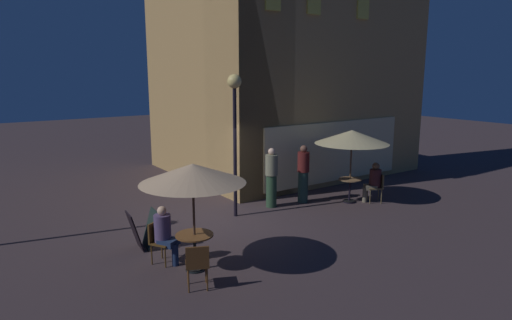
{
  "coord_description": "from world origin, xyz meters",
  "views": [
    {
      "loc": [
        -5.82,
        -10.26,
        4.02
      ],
      "look_at": [
        1.17,
        -0.1,
        1.57
      ],
      "focal_mm": 31.37,
      "sensor_mm": 36.0,
      "label": 1
    }
  ],
  "objects": [
    {
      "name": "cafe_building",
      "position": [
        4.2,
        3.15,
        4.2
      ],
      "size": [
        8.82,
        7.3,
        8.41
      ],
      "color": "tan",
      "rests_on": "ground"
    },
    {
      "name": "menu_sandwich_board",
      "position": [
        -2.44,
        -0.75,
        0.45
      ],
      "size": [
        0.69,
        0.61,
        0.87
      ],
      "rotation": [
        0.0,
        0.0,
        -0.1
      ],
      "color": "#1C2A26",
      "rests_on": "ground"
    },
    {
      "name": "cafe_chair_1",
      "position": [
        -2.42,
        -1.7,
        0.54
      ],
      "size": [
        0.6,
        0.6,
        0.89
      ],
      "rotation": [
        0.0,
        0.0,
        -1.04
      ],
      "color": "#4E3414",
      "rests_on": "ground"
    },
    {
      "name": "patron_seated_1",
      "position": [
        -2.35,
        -1.82,
        0.71
      ],
      "size": [
        0.49,
        0.54,
        1.26
      ],
      "rotation": [
        0.0,
        0.0,
        -1.04
      ],
      "color": "navy",
      "rests_on": "ground"
    },
    {
      "name": "street_lamp_near_corner",
      "position": [
        0.56,
        0.04,
        3.0
      ],
      "size": [
        0.38,
        0.38,
        3.95
      ],
      "color": "black",
      "rests_on": "ground"
    },
    {
      "name": "cafe_table_1",
      "position": [
        -1.98,
        -2.46,
        0.58
      ],
      "size": [
        0.78,
        0.78,
        0.77
      ],
      "color": "black",
      "rests_on": "ground"
    },
    {
      "name": "patio_umbrella_0",
      "position": [
        4.22,
        -0.82,
        2.05
      ],
      "size": [
        2.26,
        2.26,
        2.27
      ],
      "color": "black",
      "rests_on": "ground"
    },
    {
      "name": "patron_standing_2",
      "position": [
        1.92,
        0.18,
        0.9
      ],
      "size": [
        0.37,
        0.37,
        1.8
      ],
      "rotation": [
        0.0,
        0.0,
        5.96
      ],
      "color": "#29452D",
      "rests_on": "ground"
    },
    {
      "name": "patio_umbrella_1",
      "position": [
        -1.98,
        -2.46,
        2.03
      ],
      "size": [
        2.13,
        2.13,
        2.24
      ],
      "color": "black",
      "rests_on": "ground"
    },
    {
      "name": "ground_plane",
      "position": [
        0.0,
        0.0,
        0.0
      ],
      "size": [
        60.0,
        60.0,
        0.0
      ],
      "primitive_type": "plane",
      "color": "#3C2F32"
    },
    {
      "name": "patron_seated_0",
      "position": [
        4.82,
        -1.24,
        0.72
      ],
      "size": [
        0.55,
        0.51,
        1.26
      ],
      "rotation": [
        0.0,
        0.0,
        2.53
      ],
      "color": "#756B54",
      "rests_on": "ground"
    },
    {
      "name": "cafe_chair_0",
      "position": [
        4.93,
        -1.32,
        0.55
      ],
      "size": [
        0.61,
        0.61,
        0.9
      ],
      "rotation": [
        0.0,
        0.0,
        2.53
      ],
      "color": "brown",
      "rests_on": "ground"
    },
    {
      "name": "patron_standing_3",
      "position": [
        3.02,
        0.01,
        0.91
      ],
      "size": [
        0.37,
        0.37,
        1.8
      ],
      "rotation": [
        0.0,
        0.0,
        0.74
      ],
      "color": "#253D35",
      "rests_on": "ground"
    },
    {
      "name": "cafe_table_0",
      "position": [
        4.22,
        -0.82,
        0.54
      ],
      "size": [
        0.71,
        0.71,
        0.75
      ],
      "color": "black",
      "rests_on": "ground"
    },
    {
      "name": "cafe_chair_2",
      "position": [
        -2.33,
        -3.27,
        0.55
      ],
      "size": [
        0.57,
        0.57,
        0.89
      ],
      "rotation": [
        0.0,
        0.0,
        1.16
      ],
      "color": "#553217",
      "rests_on": "ground"
    }
  ]
}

